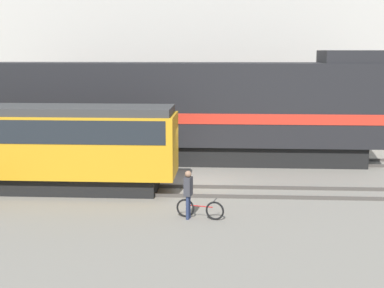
{
  "coord_description": "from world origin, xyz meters",
  "views": [
    {
      "loc": [
        1.26,
        -22.04,
        5.58
      ],
      "look_at": [
        -0.05,
        -0.43,
        1.8
      ],
      "focal_mm": 50.0,
      "sensor_mm": 36.0,
      "label": 1
    }
  ],
  "objects": [
    {
      "name": "freight_locomotive",
      "position": [
        -0.85,
        4.57,
        2.62
      ],
      "size": [
        19.85,
        3.04,
        5.61
      ],
      "color": "black",
      "rests_on": "ground"
    },
    {
      "name": "ground_plane",
      "position": [
        0.0,
        0.0,
        0.0
      ],
      "size": [
        120.0,
        120.0,
        0.0
      ],
      "primitive_type": "plane",
      "color": "slate"
    },
    {
      "name": "track_near",
      "position": [
        0.0,
        -1.43,
        0.07
      ],
      "size": [
        60.0,
        1.51,
        0.14
      ],
      "color": "#47423D",
      "rests_on": "ground"
    },
    {
      "name": "streetcar",
      "position": [
        -6.94,
        -1.43,
        1.96
      ],
      "size": [
        12.6,
        2.54,
        3.43
      ],
      "color": "black",
      "rests_on": "ground"
    },
    {
      "name": "building_backdrop",
      "position": [
        0.0,
        13.63,
        6.75
      ],
      "size": [
        35.6,
        6.0,
        13.5
      ],
      "color": "#B7B2A8",
      "rests_on": "ground"
    },
    {
      "name": "person",
      "position": [
        0.08,
        -4.78,
        1.0
      ],
      "size": [
        0.3,
        0.4,
        1.66
      ],
      "color": "#232D4C",
      "rests_on": "ground"
    },
    {
      "name": "bicycle",
      "position": [
        0.48,
        -4.73,
        0.32
      ],
      "size": [
        1.64,
        0.58,
        0.7
      ],
      "color": "black",
      "rests_on": "ground"
    },
    {
      "name": "track_far",
      "position": [
        0.0,
        4.57,
        0.07
      ],
      "size": [
        60.0,
        1.51,
        0.14
      ],
      "color": "#47423D",
      "rests_on": "ground"
    }
  ]
}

